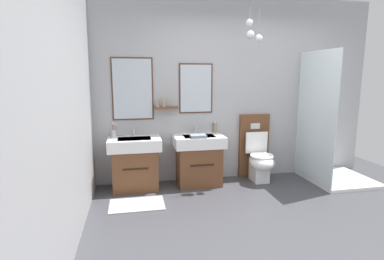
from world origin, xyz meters
TOP-DOWN VIEW (x-y plane):
  - ground_plane at (0.00, 0.00)m, footprint 5.63×4.80m
  - wall_back at (-0.02, 1.74)m, footprint 4.43×0.58m
  - wall_left at (-2.16, 0.00)m, footprint 0.12×3.60m
  - bath_mat at (-1.53, 0.86)m, footprint 0.68×0.44m
  - vanity_sink_left at (-1.53, 1.47)m, footprint 0.73×0.51m
  - tap_on_left_sink at (-1.53, 1.65)m, footprint 0.03×0.13m
  - vanity_sink_right at (-0.60, 1.47)m, footprint 0.73×0.51m
  - tap_on_right_sink at (-0.60, 1.65)m, footprint 0.03×0.13m
  - toilet at (0.33, 1.48)m, footprint 0.48×0.63m
  - toothbrush_cup at (-1.81, 1.64)m, footprint 0.08×0.07m
  - soap_dispenser at (-0.31, 1.65)m, footprint 0.06×0.06m
  - folded_hand_towel at (-0.64, 1.31)m, footprint 0.22×0.16m
  - shower_tray at (1.36, 1.19)m, footprint 0.92×0.96m

SIDE VIEW (x-z plane):
  - ground_plane at x=0.00m, z-range -0.10..0.00m
  - bath_mat at x=-1.53m, z-range 0.00..0.01m
  - toilet at x=0.33m, z-range -0.12..0.88m
  - vanity_sink_left at x=-1.53m, z-range 0.02..0.75m
  - vanity_sink_right at x=-0.60m, z-range 0.02..0.75m
  - shower_tray at x=1.36m, z-range -0.56..1.39m
  - folded_hand_towel at x=-0.64m, z-range 0.73..0.78m
  - toothbrush_cup at x=-1.81m, z-range 0.68..0.89m
  - tap_on_left_sink at x=-1.53m, z-range 0.75..0.86m
  - tap_on_right_sink at x=-0.60m, z-range 0.75..0.86m
  - soap_dispenser at x=-0.31m, z-range 0.72..0.91m
  - wall_left at x=-2.16m, z-range 0.00..2.75m
  - wall_back at x=-0.02m, z-range 0.00..2.75m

